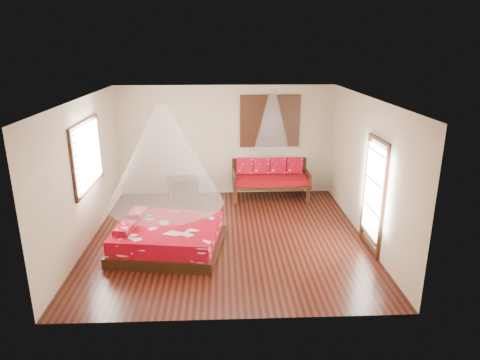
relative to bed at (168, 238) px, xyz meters
name	(u,v)px	position (x,y,z in m)	size (l,w,h in m)	color
room	(227,171)	(1.15, 0.52, 1.15)	(5.54, 5.54, 2.84)	black
bed	(168,238)	(0.00, 0.00, 0.00)	(2.18, 2.02, 0.63)	black
daybed	(270,177)	(2.28, 2.91, 0.27)	(1.93, 0.86, 0.98)	black
storage_chest	(183,187)	(0.04, 2.97, 0.01)	(0.87, 0.75, 0.51)	black
shutter_panel	(270,121)	(2.28, 3.23, 1.65)	(1.52, 0.06, 1.32)	black
window_left	(88,155)	(-1.56, 0.72, 1.45)	(0.10, 1.74, 1.34)	black
glazed_door	(373,196)	(3.86, -0.08, 0.82)	(0.08, 1.02, 2.16)	black
wine_tray	(205,214)	(0.69, 0.42, 0.30)	(0.25, 0.25, 0.20)	brown
mosquito_net_main	(164,156)	(0.02, 0.00, 1.60)	(2.12, 2.12, 1.80)	white
mosquito_net_daybed	(272,120)	(2.28, 2.77, 1.75)	(0.89, 0.89, 1.50)	white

